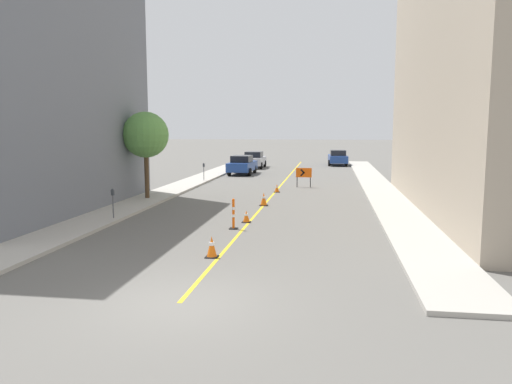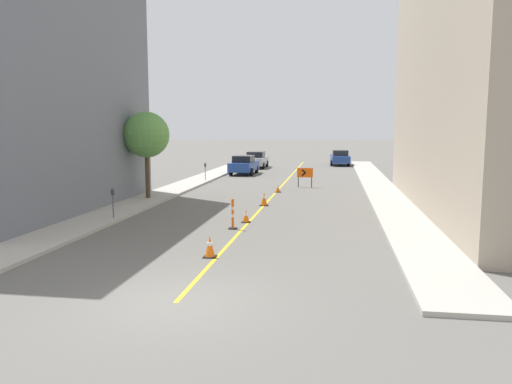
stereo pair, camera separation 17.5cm
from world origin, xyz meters
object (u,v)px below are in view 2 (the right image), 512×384
(traffic_cone_nearest, at_px, (210,247))
(traffic_cone_second, at_px, (246,216))
(delineator_post_front, at_px, (233,216))
(arrow_barricade_primary, at_px, (305,174))
(parked_car_curb_near, at_px, (244,165))
(traffic_cone_third, at_px, (264,199))
(parked_car_curb_mid, at_px, (256,160))
(street_tree_left_near, at_px, (146,135))
(parked_car_curb_far, at_px, (340,158))
(parking_meter_near_curb, at_px, (113,197))
(traffic_cone_fourth, at_px, (278,188))
(parking_meter_far_curb, at_px, (205,168))

(traffic_cone_nearest, xyz_separation_m, traffic_cone_second, (0.10, 5.69, -0.08))
(delineator_post_front, bearing_deg, traffic_cone_second, 79.16)
(arrow_barricade_primary, relative_size, parked_car_curb_near, 0.29)
(traffic_cone_third, bearing_deg, parked_car_curb_near, 103.78)
(delineator_post_front, height_order, arrow_barricade_primary, arrow_barricade_primary)
(parked_car_curb_mid, bearing_deg, delineator_post_front, -82.56)
(traffic_cone_third, distance_m, street_tree_left_near, 7.32)
(traffic_cone_second, bearing_deg, traffic_cone_third, 88.46)
(arrow_barricade_primary, xyz_separation_m, parked_car_curb_far, (2.46, 19.65, -0.11))
(street_tree_left_near, bearing_deg, parked_car_curb_mid, 83.59)
(arrow_barricade_primary, distance_m, parking_meter_near_curb, 15.03)
(arrow_barricade_primary, bearing_deg, traffic_cone_fourth, -118.20)
(parking_meter_near_curb, height_order, parking_meter_far_curb, parking_meter_far_curb)
(parking_meter_far_curb, height_order, street_tree_left_near, street_tree_left_near)
(delineator_post_front, bearing_deg, parked_car_curb_far, 82.49)
(traffic_cone_nearest, height_order, parking_meter_near_curb, parking_meter_near_curb)
(parked_car_curb_far, bearing_deg, parked_car_curb_mid, -153.95)
(traffic_cone_nearest, relative_size, arrow_barricade_primary, 0.52)
(traffic_cone_second, bearing_deg, parking_meter_far_curb, 110.83)
(parked_car_curb_mid, xyz_separation_m, street_tree_left_near, (-2.49, -22.18, 2.72))
(delineator_post_front, distance_m, parked_car_curb_mid, 29.35)
(traffic_cone_fourth, xyz_separation_m, parking_meter_near_curb, (-5.83, -10.34, 0.77))
(parked_car_curb_mid, distance_m, street_tree_left_near, 22.49)
(arrow_barricade_primary, relative_size, street_tree_left_near, 0.28)
(traffic_cone_fourth, relative_size, parking_meter_far_curb, 0.39)
(parked_car_curb_far, bearing_deg, traffic_cone_second, -100.66)
(parked_car_curb_near, distance_m, parked_car_curb_far, 13.88)
(delineator_post_front, relative_size, arrow_barricade_primary, 0.94)
(traffic_cone_nearest, xyz_separation_m, traffic_cone_fourth, (0.33, 15.50, -0.09))
(delineator_post_front, height_order, parked_car_curb_far, parked_car_curb_far)
(arrow_barricade_primary, bearing_deg, traffic_cone_nearest, -95.92)
(traffic_cone_fourth, height_order, parked_car_curb_near, parked_car_curb_near)
(traffic_cone_second, relative_size, street_tree_left_near, 0.11)
(street_tree_left_near, bearing_deg, delineator_post_front, -48.52)
(traffic_cone_nearest, bearing_deg, parked_car_curb_near, 98.11)
(parked_car_curb_near, relative_size, parking_meter_near_curb, 3.51)
(parked_car_curb_mid, bearing_deg, traffic_cone_fourth, -76.68)
(parking_meter_near_curb, xyz_separation_m, parking_meter_far_curb, (0.00, 15.26, 0.00))
(traffic_cone_nearest, relative_size, parking_meter_far_curb, 0.53)
(traffic_cone_nearest, bearing_deg, street_tree_left_near, 119.30)
(parked_car_curb_near, distance_m, parked_car_curb_mid, 6.75)
(parked_car_curb_near, bearing_deg, street_tree_left_near, -96.80)
(delineator_post_front, bearing_deg, parked_car_curb_near, 99.23)
(parked_car_curb_mid, relative_size, street_tree_left_near, 0.93)
(arrow_barricade_primary, bearing_deg, street_tree_left_near, -139.18)
(traffic_cone_nearest, bearing_deg, arrow_barricade_primary, 84.36)
(traffic_cone_third, xyz_separation_m, parking_meter_far_curb, (-5.73, 10.18, 0.69))
(parked_car_curb_far, height_order, street_tree_left_near, street_tree_left_near)
(parked_car_curb_near, bearing_deg, delineator_post_front, -78.38)
(traffic_cone_fourth, relative_size, parking_meter_near_curb, 0.39)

